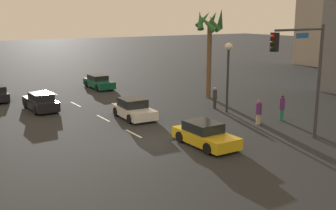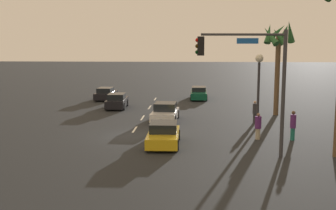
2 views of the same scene
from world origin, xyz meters
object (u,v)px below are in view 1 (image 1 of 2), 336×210
Objects in this scene: car_2 at (134,109)px; streetlamp at (228,63)px; car_0 at (41,102)px; pedestrian_2 at (215,97)px; pedestrian_0 at (282,107)px; car_4 at (99,82)px; traffic_signal at (305,65)px; palm_tree_2 at (209,31)px; pedestrian_1 at (259,112)px; car_1 at (205,135)px.

car_2 is 7.75m from streetlamp.
car_0 is 2.45× the size of pedestrian_2.
car_4 is at bearing -163.71° from pedestrian_0.
palm_tree_2 reaches higher than traffic_signal.
pedestrian_0 is 10.39m from palm_tree_2.
palm_tree_2 is at bearing 148.73° from pedestrian_2.
streetlamp is at bearing -0.87° from pedestrian_2.
car_0 reaches higher than car_4.
pedestrian_0 is (-4.11, 3.01, -3.49)m from traffic_signal.
streetlamp reaches higher than pedestrian_1.
car_2 is at bearing -152.67° from traffic_signal.
car_4 is at bearing -147.31° from palm_tree_2.
pedestrian_0 is at bearing -4.56° from palm_tree_2.
car_1 is 14.74m from palm_tree_2.
streetlamp is 4.85m from pedestrian_1.
palm_tree_2 reaches higher than pedestrian_0.
car_4 is 15.77m from streetlamp.
car_0 is 1.01× the size of car_2.
streetlamp is at bearing -158.68° from pedestrian_0.
car_1 is 9.00m from streetlamp.
streetlamp is 3.07× the size of pedestrian_2.
pedestrian_2 is (0.71, 6.79, 0.26)m from car_2.
car_4 is 0.87× the size of streetlamp.
palm_tree_2 reaches higher than car_2.
car_2 reaches higher than car_4.
streetlamp is 0.66× the size of palm_tree_2.
car_0 is 10.24m from car_4.
car_2 is 13.06m from car_4.
pedestrian_1 is at bearing -8.29° from streetlamp.
palm_tree_2 is (9.75, 6.26, 5.21)m from car_4.
pedestrian_2 is (-5.35, 0.59, 0.03)m from pedestrian_1.
traffic_signal is at bearing -36.22° from pedestrian_0.
car_2 is 10.35m from pedestrian_0.
streetlamp is at bearing -23.74° from palm_tree_2.
traffic_signal is at bearing -10.24° from streetlamp.
car_4 is 0.58× the size of palm_tree_2.
pedestrian_1 reaches higher than car_0.
streetlamp is 6.04m from palm_tree_2.
car_2 is at bearing -134.34° from pedestrian_1.
car_1 is 7.74m from car_2.
pedestrian_0 is (12.14, 13.20, 0.34)m from car_0.
car_4 is at bearing -165.10° from streetlamp.
car_1 is at bearing 3.01° from car_2.
palm_tree_2 is at bearing 164.26° from traffic_signal.
car_2 is at bearing -71.63° from palm_tree_2.
pedestrian_1 reaches higher than car_2.
car_4 is 19.13m from pedestrian_1.
pedestrian_2 is 6.58m from palm_tree_2.
traffic_signal reaches higher than pedestrian_2.
pedestrian_0 is (6.16, 8.32, 0.35)m from car_2.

